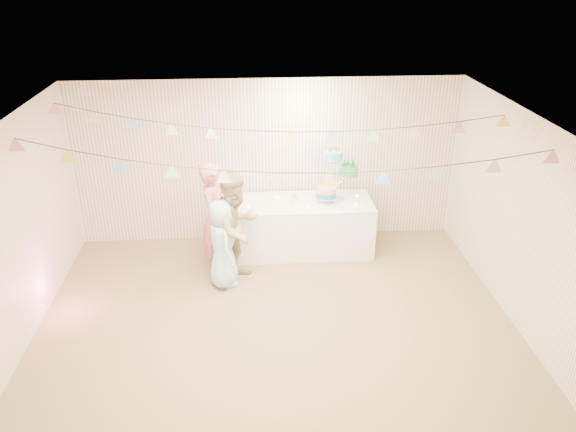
{
  "coord_description": "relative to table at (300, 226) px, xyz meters",
  "views": [
    {
      "loc": [
        -0.28,
        -5.81,
        4.28
      ],
      "look_at": [
        0.2,
        0.8,
        1.15
      ],
      "focal_mm": 35.0,
      "sensor_mm": 36.0,
      "label": 1
    }
  ],
  "objects": [
    {
      "name": "floor",
      "position": [
        -0.48,
        -1.98,
        -0.41
      ],
      "size": [
        6.0,
        6.0,
        0.0
      ],
      "primitive_type": "plane",
      "color": "olive",
      "rests_on": "ground"
    },
    {
      "name": "table",
      "position": [
        0.0,
        0.0,
        0.0
      ],
      "size": [
        2.2,
        0.88,
        0.82
      ],
      "primitive_type": "cube",
      "color": "white",
      "rests_on": "floor"
    },
    {
      "name": "tealight_4",
      "position": [
        0.82,
        -0.18,
        0.43
      ],
      "size": [
        0.04,
        0.04,
        0.03
      ],
      "primitive_type": "cylinder",
      "color": "#FFD88C",
      "rests_on": "table"
    },
    {
      "name": "right_wall",
      "position": [
        2.52,
        -1.98,
        0.89
      ],
      "size": [
        5.0,
        5.0,
        0.0
      ],
      "primitive_type": "plane",
      "color": "white",
      "rests_on": "ground"
    },
    {
      "name": "platter",
      "position": [
        -0.45,
        -0.05,
        0.35
      ],
      "size": [
        0.35,
        0.35,
        0.02
      ],
      "primitive_type": "cylinder",
      "color": "white",
      "rests_on": "table"
    },
    {
      "name": "cake_top_tier",
      "position": [
        0.49,
        0.02,
        0.96
      ],
      "size": [
        0.25,
        0.25,
        0.19
      ],
      "primitive_type": null,
      "color": "#51BAFF",
      "rests_on": "cake_stand"
    },
    {
      "name": "tealight_5",
      "position": [
        0.9,
        0.15,
        0.43
      ],
      "size": [
        0.04,
        0.04,
        0.03
      ],
      "primitive_type": "cylinder",
      "color": "#FFD88C",
      "rests_on": "table"
    },
    {
      "name": "person_adult_b",
      "position": [
        -0.97,
        -0.82,
        0.41
      ],
      "size": [
        0.99,
        1.01,
        1.64
      ],
      "primitive_type": "imported",
      "rotation": [
        0.0,
        0.0,
        0.86
      ],
      "color": "tan",
      "rests_on": "floor"
    },
    {
      "name": "bunting_front",
      "position": [
        -0.48,
        -2.18,
        1.91
      ],
      "size": [
        5.6,
        0.9,
        0.36
      ],
      "primitive_type": null,
      "color": "#72A5E5",
      "rests_on": "ceiling"
    },
    {
      "name": "ceiling",
      "position": [
        -0.48,
        -1.98,
        2.19
      ],
      "size": [
        6.0,
        6.0,
        0.0
      ],
      "primitive_type": "plane",
      "color": "white",
      "rests_on": "ground"
    },
    {
      "name": "person_adult_a",
      "position": [
        -1.27,
        -0.51,
        0.42
      ],
      "size": [
        0.55,
        0.69,
        1.67
      ],
      "primitive_type": "imported",
      "rotation": [
        0.0,
        0.0,
        1.3
      ],
      "color": "#DC7673",
      "rests_on": "floor"
    },
    {
      "name": "bunting_back",
      "position": [
        -0.48,
        -0.88,
        1.94
      ],
      "size": [
        5.6,
        1.1,
        0.4
      ],
      "primitive_type": null,
      "color": "pink",
      "rests_on": "ceiling"
    },
    {
      "name": "posy",
      "position": [
        -0.08,
        0.05,
        0.41
      ],
      "size": [
        0.13,
        0.13,
        0.15
      ],
      "primitive_type": null,
      "color": "white",
      "rests_on": "table"
    },
    {
      "name": "left_wall",
      "position": [
        -3.48,
        -1.98,
        0.89
      ],
      "size": [
        5.0,
        5.0,
        0.0
      ],
      "primitive_type": "plane",
      "color": "white",
      "rests_on": "ground"
    },
    {
      "name": "back_wall",
      "position": [
        -0.48,
        0.52,
        0.89
      ],
      "size": [
        6.0,
        6.0,
        0.0
      ],
      "primitive_type": "plane",
      "color": "white",
      "rests_on": "ground"
    },
    {
      "name": "front_wall",
      "position": [
        -0.48,
        -4.48,
        0.89
      ],
      "size": [
        6.0,
        6.0,
        0.0
      ],
      "primitive_type": "plane",
      "color": "white",
      "rests_on": "ground"
    },
    {
      "name": "cake_bottom",
      "position": [
        0.4,
        -0.01,
        0.42
      ],
      "size": [
        0.31,
        0.31,
        0.15
      ],
      "primitive_type": null,
      "color": "teal",
      "rests_on": "cake_stand"
    },
    {
      "name": "person_child",
      "position": [
        -1.16,
        -0.92,
        0.23
      ],
      "size": [
        0.54,
        0.71,
        1.29
      ],
      "primitive_type": "imported",
      "rotation": [
        0.0,
        0.0,
        1.8
      ],
      "color": "#B4E6FF",
      "rests_on": "floor"
    },
    {
      "name": "tealight_2",
      "position": [
        0.1,
        -0.22,
        0.43
      ],
      "size": [
        0.04,
        0.04,
        0.03
      ],
      "primitive_type": "cylinder",
      "color": "#FFD88C",
      "rests_on": "table"
    },
    {
      "name": "cake_stand",
      "position": [
        0.55,
        0.05,
        0.74
      ],
      "size": [
        0.73,
        0.43,
        0.81
      ],
      "primitive_type": null,
      "color": "silver",
      "rests_on": "table"
    },
    {
      "name": "cake_middle",
      "position": [
        0.73,
        0.14,
        0.69
      ],
      "size": [
        0.27,
        0.27,
        0.22
      ],
      "primitive_type": null,
      "color": "green",
      "rests_on": "cake_stand"
    },
    {
      "name": "tealight_0",
      "position": [
        -0.8,
        -0.15,
        0.43
      ],
      "size": [
        0.04,
        0.04,
        0.03
      ],
      "primitive_type": "cylinder",
      "color": "#FFD88C",
      "rests_on": "table"
    },
    {
      "name": "tealight_3",
      "position": [
        0.35,
        0.22,
        0.43
      ],
      "size": [
        0.04,
        0.04,
        0.03
      ],
      "primitive_type": "cylinder",
      "color": "#FFD88C",
      "rests_on": "table"
    },
    {
      "name": "tealight_1",
      "position": [
        -0.35,
        0.18,
        0.43
      ],
      "size": [
        0.04,
        0.04,
        0.03
      ],
      "primitive_type": "cylinder",
      "color": "#FFD88C",
      "rests_on": "table"
    }
  ]
}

